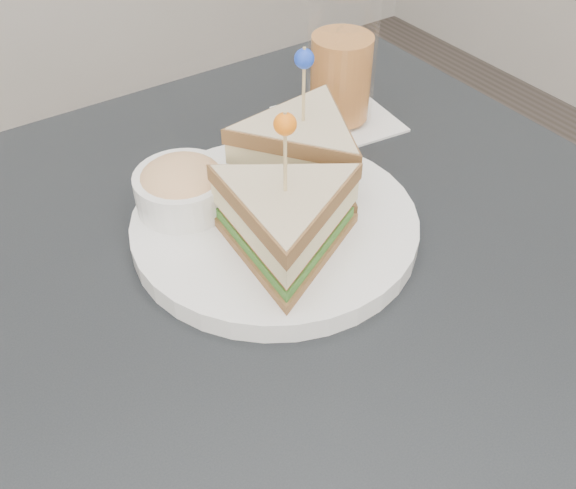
# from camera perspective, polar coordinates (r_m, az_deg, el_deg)

# --- Properties ---
(table) EXTENTS (0.80, 0.80, 0.75)m
(table) POSITION_cam_1_polar(r_m,az_deg,el_deg) (0.60, -0.26, -9.95)
(table) COLOR black
(table) RESTS_ON ground
(plate_meal) EXTENTS (0.30, 0.28, 0.16)m
(plate_meal) POSITION_cam_1_polar(r_m,az_deg,el_deg) (0.58, -0.81, 4.61)
(plate_meal) COLOR white
(plate_meal) RESTS_ON table
(drink_set) EXTENTS (0.13, 0.13, 0.15)m
(drink_set) POSITION_cam_1_polar(r_m,az_deg,el_deg) (0.73, 4.76, 15.52)
(drink_set) COLOR white
(drink_set) RESTS_ON table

